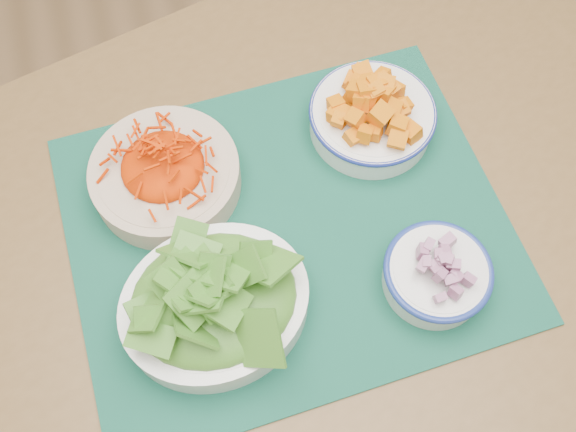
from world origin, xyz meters
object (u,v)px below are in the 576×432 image
Objects in this scene: table at (288,256)px; placemat at (288,227)px; squash_bowl at (373,111)px; onion_bowl at (437,272)px; carrot_bowl at (164,171)px; lettuce_bowl at (214,300)px.

placemat is (0.00, 0.00, 0.10)m from table.
table is 0.10m from placemat.
squash_bowl reaches higher than onion_bowl.
carrot_bowl is 0.99× the size of lettuce_bowl.
onion_bowl is (0.00, -0.24, -0.01)m from squash_bowl.
squash_bowl reaches higher than table.
onion_bowl is (0.15, -0.12, 0.04)m from placemat.
squash_bowl is at bearing 35.14° from placemat.
lettuce_bowl is 1.69× the size of onion_bowl.
lettuce_bowl is at bearing -144.27° from placemat.
lettuce_bowl reaches higher than squash_bowl.
squash_bowl is at bearing 29.61° from lettuce_bowl.
placemat is 2.23× the size of carrot_bowl.
lettuce_bowl reaches higher than table.
carrot_bowl reaches higher than table.
table is 0.24m from squash_bowl.
placemat is 2.77× the size of squash_bowl.
table is at bearing -142.03° from squash_bowl.
onion_bowl is at bearing -89.57° from squash_bowl.
carrot_bowl is 1.68× the size of onion_bowl.
onion_bowl is at bearing -37.55° from carrot_bowl.
lettuce_bowl is (-0.27, -0.21, 0.01)m from squash_bowl.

